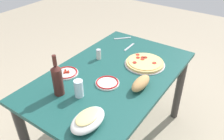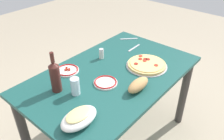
% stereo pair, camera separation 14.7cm
% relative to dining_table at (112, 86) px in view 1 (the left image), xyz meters
% --- Properties ---
extents(ground_plane, '(8.00, 8.00, 0.00)m').
position_rel_dining_table_xyz_m(ground_plane, '(0.00, 0.00, -0.62)').
color(ground_plane, tan).
rests_on(ground_plane, ground).
extents(dining_table, '(1.36, 0.84, 0.74)m').
position_rel_dining_table_xyz_m(dining_table, '(0.00, 0.00, 0.00)').
color(dining_table, '#194C47').
rests_on(dining_table, ground).
extents(pepperoni_pizza, '(0.33, 0.33, 0.03)m').
position_rel_dining_table_xyz_m(pepperoni_pizza, '(-0.26, 0.14, 0.14)').
color(pepperoni_pizza, '#B7B7BC').
rests_on(pepperoni_pizza, dining_table).
extents(baked_pasta_dish, '(0.24, 0.15, 0.08)m').
position_rel_dining_table_xyz_m(baked_pasta_dish, '(0.51, 0.19, 0.16)').
color(baked_pasta_dish, white).
rests_on(baked_pasta_dish, dining_table).
extents(wine_bottle, '(0.07, 0.07, 0.29)m').
position_rel_dining_table_xyz_m(wine_bottle, '(0.40, -0.15, 0.24)').
color(wine_bottle, '#471E19').
rests_on(wine_bottle, dining_table).
extents(water_glass, '(0.06, 0.06, 0.12)m').
position_rel_dining_table_xyz_m(water_glass, '(0.34, -0.03, 0.18)').
color(water_glass, silver).
rests_on(water_glass, dining_table).
extents(side_plate_near, '(0.17, 0.17, 0.02)m').
position_rel_dining_table_xyz_m(side_plate_near, '(0.13, 0.05, 0.13)').
color(side_plate_near, white).
rests_on(side_plate_near, dining_table).
extents(side_plate_far, '(0.18, 0.18, 0.02)m').
position_rel_dining_table_xyz_m(side_plate_far, '(0.20, -0.28, 0.13)').
color(side_plate_far, white).
rests_on(side_plate_far, dining_table).
extents(bread_loaf, '(0.20, 0.09, 0.08)m').
position_rel_dining_table_xyz_m(bread_loaf, '(0.04, 0.26, 0.16)').
color(bread_loaf, tan).
rests_on(bread_loaf, dining_table).
extents(spice_shaker, '(0.04, 0.04, 0.09)m').
position_rel_dining_table_xyz_m(spice_shaker, '(-0.12, -0.22, 0.17)').
color(spice_shaker, silver).
rests_on(spice_shaker, dining_table).
extents(fork_left, '(0.13, 0.13, 0.00)m').
position_rel_dining_table_xyz_m(fork_left, '(-0.57, -0.26, 0.12)').
color(fork_left, '#B7B7BC').
rests_on(fork_left, dining_table).
extents(fork_right, '(0.17, 0.02, 0.00)m').
position_rel_dining_table_xyz_m(fork_right, '(-0.44, -0.11, 0.12)').
color(fork_right, '#B7B7BC').
rests_on(fork_right, dining_table).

